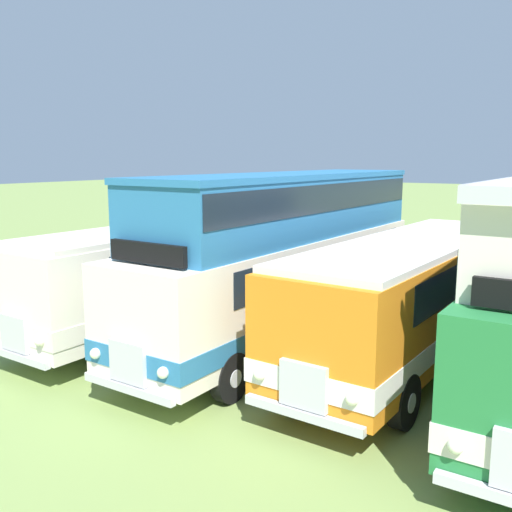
# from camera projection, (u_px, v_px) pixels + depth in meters

# --- Properties ---
(bus_first_in_row) EXTENTS (2.95, 10.96, 2.99)m
(bus_first_in_row) POSITION_uv_depth(u_px,v_px,m) (181.00, 265.00, 16.70)
(bus_first_in_row) COLOR silver
(bus_first_in_row) RESTS_ON ground
(bus_second_in_row) EXTENTS (2.94, 11.45, 4.49)m
(bus_second_in_row) POSITION_uv_depth(u_px,v_px,m) (287.00, 250.00, 15.09)
(bus_second_in_row) COLOR silver
(bus_second_in_row) RESTS_ON ground
(bus_third_in_row) EXTENTS (3.12, 10.30, 2.99)m
(bus_third_in_row) POSITION_uv_depth(u_px,v_px,m) (413.00, 291.00, 13.51)
(bus_third_in_row) COLOR orange
(bus_third_in_row) RESTS_ON ground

